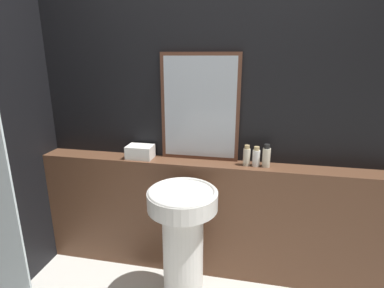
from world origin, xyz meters
The scene contains 8 objects.
wall_back centered at (0.00, 1.31, 1.25)m, with size 8.00×0.06×2.50m.
vanity_counter centered at (0.00, 1.18, 0.45)m, with size 2.58×0.19×0.90m.
pedestal_sink centered at (-0.10, 0.80, 0.51)m, with size 0.44×0.44×0.86m.
mirror centered at (-0.07, 1.26, 1.29)m, with size 0.57×0.03×0.77m.
towel_stack centered at (-0.51, 1.18, 0.95)m, with size 0.19×0.14×0.10m.
shampoo_bottle centered at (0.28, 1.18, 0.97)m, with size 0.05×0.05×0.15m.
conditioner_bottle centered at (0.34, 1.18, 0.97)m, with size 0.05×0.05×0.14m.
lotion_bottle centered at (0.41, 1.18, 0.98)m, with size 0.06×0.06×0.16m.
Camera 1 is at (0.30, -0.84, 1.65)m, focal length 28.00 mm.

